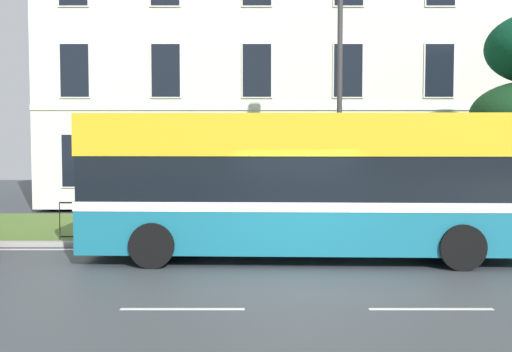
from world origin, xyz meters
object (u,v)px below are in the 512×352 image
object	(u,v)px
street_lamp_post	(337,72)
single_decker_bus	(302,183)
litter_bin	(192,217)
georgian_townhouse	(292,55)

from	to	relation	value
street_lamp_post	single_decker_bus	bearing A→B (deg)	-111.98
litter_bin	street_lamp_post	bearing A→B (deg)	9.57
georgian_townhouse	single_decker_bus	world-z (taller)	georgian_townhouse
street_lamp_post	litter_bin	distance (m)	5.42
street_lamp_post	litter_bin	size ratio (longest dim) A/B	7.13
georgian_townhouse	single_decker_bus	xyz separation A→B (m)	(-0.55, -13.56, -4.51)
georgian_townhouse	street_lamp_post	size ratio (longest dim) A/B	2.57
single_decker_bus	street_lamp_post	bearing A→B (deg)	70.06
georgian_townhouse	litter_bin	world-z (taller)	georgian_townhouse
litter_bin	georgian_townhouse	bearing A→B (deg)	74.13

